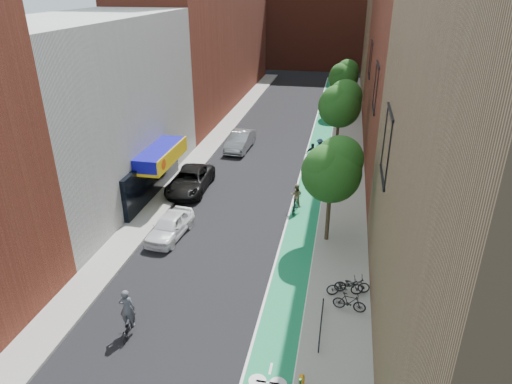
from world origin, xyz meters
The scene contains 23 objects.
ground centered at (0.00, 0.00, 0.00)m, with size 160.00×160.00×0.00m, color black.
bike_lane centered at (4.00, 26.00, 0.01)m, with size 2.00×68.00×0.01m, color #167D4E.
sidewalk_left centered at (-6.00, 26.00, 0.07)m, with size 2.00×68.00×0.15m, color gray.
sidewalk_right centered at (6.50, 26.00, 0.07)m, with size 3.00×68.00×0.15m, color gray.
building_left_white centered at (-11.00, 14.00, 6.00)m, with size 8.00×20.00×12.00m, color silver.
building_left_far_red centered at (-11.00, 42.00, 11.00)m, with size 8.00×36.00×22.00m, color maroon.
building_right_mid_red centered at (12.00, 26.00, 11.00)m, with size 8.00×28.00×22.00m, color maroon.
building_right_far_tan centered at (12.00, 50.00, 9.00)m, with size 8.00×20.00×18.00m, color #8C6B4C.
building_far_closure centered at (0.00, 72.00, 10.00)m, with size 30.00×14.00×20.00m, color maroon.
tree_near centered at (5.65, 10.02, 4.66)m, with size 3.40×3.36×6.42m.
tree_mid centered at (5.65, 24.02, 4.89)m, with size 3.55×3.53×6.74m.
tree_far centered at (5.65, 38.02, 4.50)m, with size 3.30×3.25×6.21m.
parked_car_white centered at (-3.64, 8.73, 0.72)m, with size 1.69×4.20×1.43m, color white.
parked_car_black centered at (-4.60, 15.34, 0.77)m, with size 2.56×5.56×1.54m, color black.
parked_car_silver centered at (-3.00, 24.65, 0.83)m, with size 1.76×5.04×1.66m, color gray.
cyclist_lead centered at (-2.41, 0.53, 0.81)m, with size 0.76×1.62×2.24m.
cyclist_lane_near centered at (3.37, 13.46, 0.81)m, with size 0.85×1.85×1.95m.
cyclist_lane_mid centered at (3.78, 21.24, 0.85)m, with size 1.07×1.70×2.17m.
cyclist_lane_far centered at (4.21, 23.11, 0.85)m, with size 1.14×1.88×1.97m.
parked_bike_near centered at (7.10, 5.16, 0.60)m, with size 0.60×1.72×0.91m, color black.
parked_bike_mid centered at (6.99, 3.74, 0.61)m, with size 0.44×1.54×0.93m, color black.
parked_bike_far centered at (6.76, 4.88, 0.62)m, with size 0.62×1.79×0.94m, color black.
fire_hydrant centered at (5.30, -1.11, 0.50)m, with size 0.23×0.23×0.66m.
Camera 1 is at (6.05, -13.61, 14.07)m, focal length 32.00 mm.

